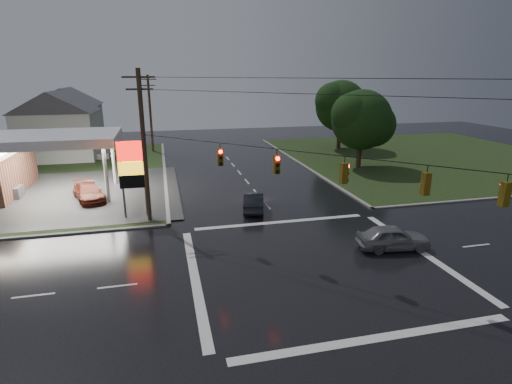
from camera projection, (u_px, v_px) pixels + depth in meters
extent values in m
plane|color=black|center=(316.00, 264.00, 23.21)|extent=(120.00, 120.00, 0.00)
cube|color=black|center=(426.00, 156.00, 53.23)|extent=(36.00, 36.00, 0.08)
cube|color=#2D2D2D|center=(30.00, 197.00, 35.51)|extent=(26.00, 18.00, 0.02)
cylinder|color=silver|center=(106.00, 174.00, 33.59)|extent=(0.30, 0.30, 5.00)
cylinder|color=silver|center=(0.00, 165.00, 36.95)|extent=(0.30, 0.30, 5.00)
cylinder|color=silver|center=(113.00, 160.00, 39.18)|extent=(0.30, 0.30, 5.00)
cube|color=silver|center=(46.00, 139.00, 34.50)|extent=(12.00, 8.00, 0.80)
cube|color=white|center=(47.00, 144.00, 34.62)|extent=(11.40, 7.40, 0.04)
cube|color=#59595E|center=(17.00, 193.00, 35.16)|extent=(0.80, 1.60, 1.10)
cube|color=#59595E|center=(89.00, 188.00, 36.49)|extent=(0.80, 1.60, 1.10)
cylinder|color=#59595E|center=(122.00, 180.00, 29.63)|extent=(0.16, 0.16, 6.00)
cylinder|color=#59595E|center=(145.00, 179.00, 29.98)|extent=(0.16, 0.16, 6.00)
cube|color=red|center=(131.00, 151.00, 29.18)|extent=(2.00, 0.35, 1.40)
cube|color=yellow|center=(132.00, 168.00, 29.55)|extent=(2.00, 0.35, 1.00)
cube|color=black|center=(134.00, 181.00, 29.83)|extent=(2.00, 0.35, 1.00)
cylinder|color=#382619|center=(144.00, 149.00, 28.38)|extent=(0.32, 0.32, 11.00)
cube|color=#382619|center=(138.00, 77.00, 26.99)|extent=(2.20, 0.12, 0.12)
cube|color=#382619|center=(139.00, 89.00, 27.22)|extent=(1.80, 0.12, 0.12)
cylinder|color=#382619|center=(150.00, 114.00, 55.03)|extent=(0.32, 0.32, 10.50)
cube|color=#382619|center=(148.00, 79.00, 53.70)|extent=(2.20, 0.12, 0.12)
cube|color=#382619|center=(148.00, 85.00, 53.93)|extent=(1.80, 0.12, 0.12)
cube|color=#59470C|center=(220.00, 157.00, 24.98)|extent=(0.34, 0.34, 1.10)
cylinder|color=#FF0C07|center=(221.00, 152.00, 24.69)|extent=(0.22, 0.08, 0.22)
cube|color=#59470C|center=(277.00, 164.00, 22.96)|extent=(0.34, 0.34, 1.10)
cylinder|color=#FF0C07|center=(278.00, 159.00, 22.67)|extent=(0.22, 0.08, 0.22)
cube|color=#59470C|center=(344.00, 173.00, 20.94)|extent=(0.34, 0.34, 1.10)
cylinder|color=#FF0C07|center=(348.00, 166.00, 20.87)|extent=(0.08, 0.22, 0.22)
cube|color=#59470C|center=(426.00, 184.00, 18.92)|extent=(0.34, 0.34, 1.10)
cylinder|color=#FF0C07|center=(424.00, 175.00, 18.99)|extent=(0.22, 0.08, 0.22)
cube|color=#59470C|center=(505.00, 194.00, 17.30)|extent=(0.34, 0.34, 1.10)
cylinder|color=#FF0C07|center=(503.00, 184.00, 17.38)|extent=(0.22, 0.08, 0.22)
cube|color=silver|center=(59.00, 135.00, 51.24)|extent=(9.00, 8.00, 6.00)
cube|color=gray|center=(105.00, 154.00, 53.16)|extent=(1.60, 4.80, 0.80)
cube|color=silver|center=(70.00, 125.00, 62.21)|extent=(9.00, 8.00, 6.00)
cube|color=gray|center=(108.00, 140.00, 64.13)|extent=(1.60, 4.80, 0.80)
cylinder|color=black|center=(360.00, 147.00, 46.12)|extent=(0.56, 0.56, 5.04)
sphere|color=black|center=(361.00, 120.00, 45.25)|extent=(6.80, 6.80, 6.80)
sphere|color=black|center=(373.00, 125.00, 46.09)|extent=(5.10, 5.10, 5.10)
sphere|color=black|center=(353.00, 114.00, 44.37)|extent=(4.76, 4.76, 4.76)
cylinder|color=black|center=(339.00, 130.00, 57.90)|extent=(0.56, 0.56, 5.60)
sphere|color=black|center=(341.00, 106.00, 56.93)|extent=(7.20, 7.20, 7.20)
sphere|color=black|center=(351.00, 110.00, 57.81)|extent=(5.40, 5.40, 5.40)
sphere|color=black|center=(333.00, 101.00, 56.01)|extent=(5.04, 5.04, 5.04)
imported|color=black|center=(254.00, 201.00, 32.25)|extent=(2.59, 4.74, 1.48)
imported|color=slate|center=(393.00, 237.00, 24.99)|extent=(4.68, 2.37, 1.53)
imported|color=#602216|center=(89.00, 192.00, 34.57)|extent=(3.65, 5.45, 1.47)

